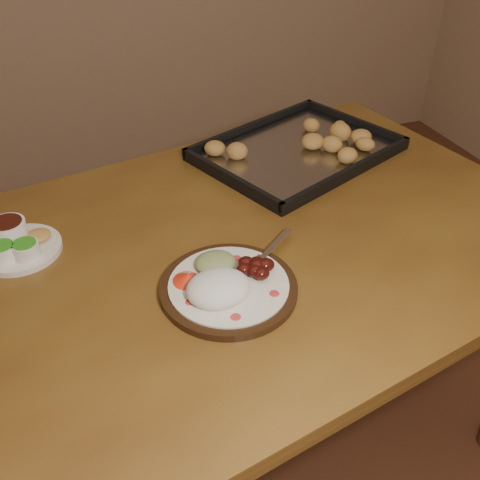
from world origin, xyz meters
name	(u,v)px	position (x,y,z in m)	size (l,w,h in m)	color
dining_table	(220,281)	(0.08, 0.27, 0.65)	(1.64, 1.15, 0.75)	brown
dinner_plate	(226,284)	(0.04, 0.13, 0.77)	(0.31, 0.26, 0.06)	black
condiment_saucer	(16,243)	(-0.31, 0.40, 0.77)	(0.17, 0.17, 0.06)	silver
baking_tray	(298,149)	(0.41, 0.58, 0.77)	(0.59, 0.52, 0.05)	black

